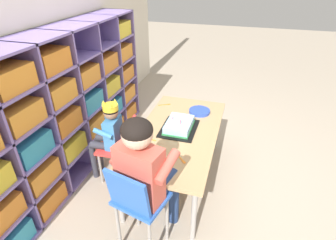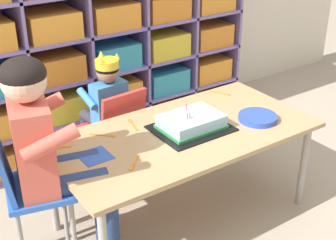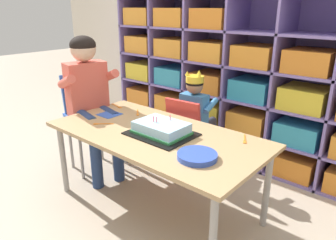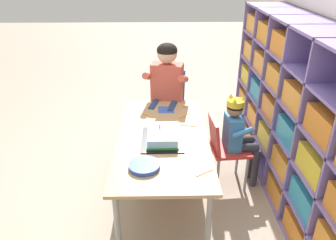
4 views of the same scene
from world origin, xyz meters
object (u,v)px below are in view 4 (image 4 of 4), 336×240
Objects in this scene: activity_table at (163,142)px; fork_near_cake_tray at (184,116)px; classroom_chair_blue at (224,146)px; classroom_chair_adult_side at (168,101)px; birthday_cake_on_tray at (162,136)px; fork_scattered_mid_table at (203,173)px; adult_helper_seated at (166,87)px; paper_plate_stack at (144,166)px; child_with_crown at (238,131)px; fork_beside_plate_stack at (148,115)px; fork_by_napkin at (189,126)px; fork_near_child_seat at (184,104)px.

activity_table is 0.41m from fork_near_cake_tray.
classroom_chair_blue reaches higher than fork_near_cake_tray.
birthday_cake_on_tray is at bearing -80.84° from classroom_chair_adult_side.
adult_helper_seated is at bearing 72.13° from fork_scattered_mid_table.
adult_helper_seated is (0.11, -0.03, 0.20)m from classroom_chair_adult_side.
paper_plate_stack is at bearing -18.53° from birthday_cake_on_tray.
fork_beside_plate_stack is at bearing 67.38° from child_with_crown.
child_with_crown is 3.94× the size of paper_plate_stack.
fork_beside_plate_stack is 0.88× the size of fork_scattered_mid_table.
paper_plate_stack reaches higher than activity_table.
adult_helper_seated is 0.40m from fork_beside_plate_stack.
activity_table is 0.40m from fork_beside_plate_stack.
fork_by_napkin is (-0.05, -0.40, 0.03)m from child_with_crown.
birthday_cake_on_tray is (0.05, -0.00, 0.08)m from activity_table.
fork_near_cake_tray is at bearing -171.79° from fork_near_child_seat.
child_with_crown reaches higher than fork_near_child_seat.
paper_plate_stack is (1.24, -0.19, 0.07)m from classroom_chair_adult_side.
activity_table is at bearing -165.11° from fork_near_cake_tray.
classroom_chair_blue is at bearing -43.93° from classroom_chair_adult_side.
fork_beside_plate_stack is (-0.43, -0.12, -0.03)m from birthday_cake_on_tray.
fork_near_cake_tray is at bearing -70.03° from fork_by_napkin.
fork_near_cake_tray is (-0.36, 0.19, 0.05)m from activity_table.
classroom_chair_adult_side is 3.72× the size of paper_plate_stack.
activity_table is 3.55× the size of birthday_cake_on_tray.
fork_by_napkin is (0.18, 0.03, 0.00)m from fork_near_cake_tray.
birthday_cake_on_tray is at bearing 161.47° from paper_plate_stack.
fork_near_child_seat is (-0.23, 0.33, 0.00)m from fork_beside_plate_stack.
activity_table is 0.74m from adult_helper_seated.
child_with_crown is 5.73× the size of fork_near_child_seat.
fork_near_child_seat is at bearing -18.36° from adult_helper_seated.
fork_beside_plate_stack is (0.45, -0.19, 0.06)m from classroom_chair_adult_side.
adult_helper_seated reaches higher than child_with_crown.
activity_table is 9.61× the size of fork_near_child_seat.
fork_near_cake_tray is at bearing 154.75° from birthday_cake_on_tray.
activity_table is at bearing 98.92° from classroom_chair_blue.
fork_beside_plate_stack is (-0.38, -0.13, 0.05)m from activity_table.
birthday_cake_on_tray is 2.78× the size of fork_by_napkin.
fork_scattered_mid_table is at bearing -68.01° from classroom_chair_adult_side.
classroom_chair_adult_side is at bearing 113.48° from fork_beside_plate_stack.
paper_plate_stack is at bearing -85.17° from classroom_chair_adult_side.
adult_helper_seated reaches higher than classroom_chair_adult_side.
classroom_chair_adult_side is (-0.83, 0.06, -0.01)m from activity_table.
paper_plate_stack reaches higher than fork_beside_plate_stack.
paper_plate_stack is 1.95× the size of fork_beside_plate_stack.
child_with_crown reaches higher than birthday_cake_on_tray.
adult_helper_seated is at bearing 177.24° from birthday_cake_on_tray.
activity_table is at bearing -79.54° from adult_helper_seated.
fork_by_napkin is at bearing 74.77° from classroom_chair_blue.
birthday_cake_on_tray is (0.17, -0.52, 0.20)m from classroom_chair_blue.
activity_table is 1.28× the size of adult_helper_seated.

